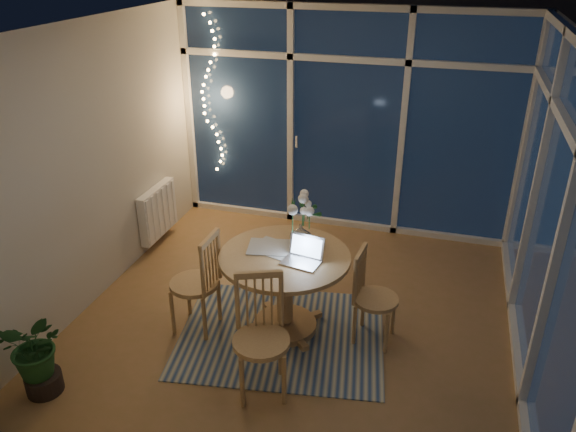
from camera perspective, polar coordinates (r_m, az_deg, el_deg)
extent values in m
plane|color=olive|center=(5.42, 1.21, -9.83)|extent=(4.00, 4.00, 0.00)
plane|color=white|center=(4.43, 1.54, 18.57)|extent=(4.00, 4.00, 0.00)
cube|color=beige|center=(6.62, 5.95, 9.44)|extent=(4.00, 0.04, 2.60)
cube|color=beige|center=(3.14, -8.43, -11.02)|extent=(4.00, 0.04, 2.60)
cube|color=beige|center=(5.60, -18.90, 5.02)|extent=(0.04, 4.00, 2.60)
cube|color=beige|center=(4.72, 25.48, -0.06)|extent=(0.04, 4.00, 2.60)
cube|color=silver|center=(6.58, 5.88, 9.34)|extent=(4.00, 0.10, 2.60)
cube|color=silver|center=(4.71, 25.01, 0.00)|extent=(0.10, 4.00, 2.60)
cube|color=white|center=(6.60, -13.09, 0.46)|extent=(0.10, 0.70, 0.58)
cube|color=black|center=(9.82, 11.84, 6.23)|extent=(12.00, 6.00, 0.10)
cube|color=#3C2515|center=(10.07, 9.74, 12.62)|extent=(11.00, 0.08, 1.80)
sphere|color=black|center=(8.34, 2.10, 6.95)|extent=(0.90, 0.90, 0.90)
cube|color=#B6B394|center=(5.15, -0.64, -11.94)|extent=(2.00, 1.70, 0.01)
cylinder|color=#A97E4C|center=(5.01, -0.33, -7.82)|extent=(1.29, 1.29, 0.77)
cube|color=#A97E4C|center=(5.04, -9.53, -6.56)|extent=(0.47, 0.47, 0.98)
cube|color=#A97E4C|center=(4.91, 8.95, -8.14)|extent=(0.45, 0.45, 0.88)
cube|color=#A97E4C|center=(4.31, -2.74, -12.37)|extent=(0.60, 0.60, 1.00)
imported|color=white|center=(4.92, 1.29, -1.84)|extent=(0.23, 0.23, 0.21)
imported|color=white|center=(4.94, 2.97, -2.87)|extent=(0.17, 0.17, 0.04)
cube|color=silver|center=(4.90, -1.37, -3.24)|extent=(0.41, 0.32, 0.01)
cube|color=black|center=(4.70, 0.84, -4.64)|extent=(0.11, 0.08, 0.01)
imported|color=#19471E|center=(4.77, -24.17, -12.51)|extent=(0.58, 0.51, 0.76)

